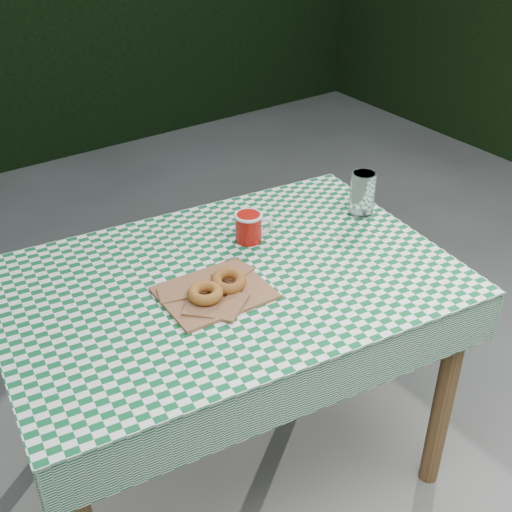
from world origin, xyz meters
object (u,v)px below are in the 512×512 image
(paper_bag, at_px, (214,292))
(coffee_mug, at_px, (248,227))
(table, at_px, (231,381))
(drinking_glass, at_px, (362,194))

(paper_bag, distance_m, coffee_mug, 0.29)
(table, xyz_separation_m, paper_bag, (-0.07, -0.05, 0.39))
(table, bearing_deg, paper_bag, -139.71)
(paper_bag, bearing_deg, table, 33.58)
(paper_bag, height_order, coffee_mug, coffee_mug)
(paper_bag, relative_size, coffee_mug, 1.77)
(paper_bag, relative_size, drinking_glass, 1.95)
(coffee_mug, bearing_deg, drinking_glass, 11.99)
(coffee_mug, bearing_deg, paper_bag, -120.46)
(coffee_mug, relative_size, drinking_glass, 1.10)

